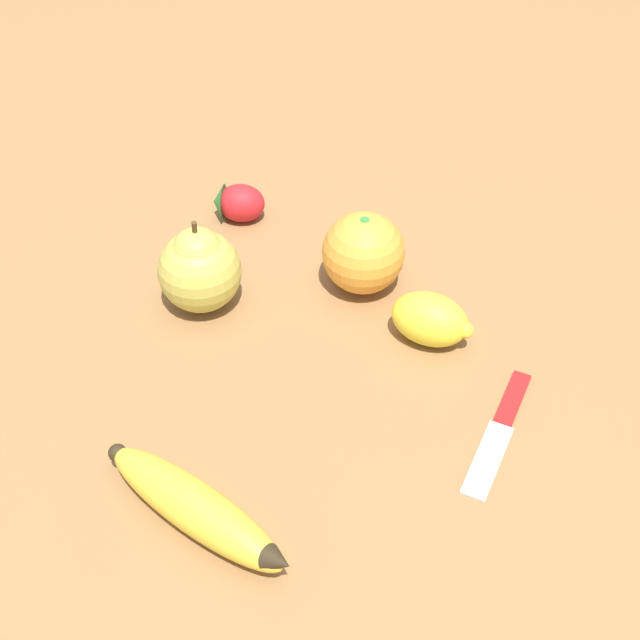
% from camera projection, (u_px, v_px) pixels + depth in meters
% --- Properties ---
extents(ground_plane, '(3.00, 3.00, 0.00)m').
position_uv_depth(ground_plane, '(318.00, 350.00, 0.86)').
color(ground_plane, olive).
extents(banana, '(0.12, 0.18, 0.04)m').
position_uv_depth(banana, '(196.00, 508.00, 0.70)').
color(banana, gold).
rests_on(banana, ground_plane).
extents(orange, '(0.08, 0.08, 0.08)m').
position_uv_depth(orange, '(363.00, 253.00, 0.90)').
color(orange, orange).
rests_on(orange, ground_plane).
extents(pear, '(0.08, 0.08, 0.10)m').
position_uv_depth(pear, '(199.00, 268.00, 0.87)').
color(pear, '#B7AD47').
rests_on(pear, ground_plane).
extents(strawberry, '(0.07, 0.07, 0.04)m').
position_uv_depth(strawberry, '(237.00, 203.00, 0.99)').
color(strawberry, red).
rests_on(strawberry, ground_plane).
extents(lemon, '(0.09, 0.09, 0.05)m').
position_uv_depth(lemon, '(430.00, 319.00, 0.85)').
color(lemon, yellow).
rests_on(lemon, ground_plane).
extents(paring_knife, '(0.13, 0.11, 0.01)m').
position_uv_depth(paring_knife, '(501.00, 426.00, 0.78)').
color(paring_knife, silver).
rests_on(paring_knife, ground_plane).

